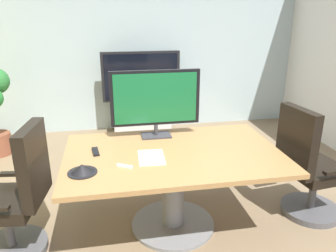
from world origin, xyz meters
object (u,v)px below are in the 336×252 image
(conference_table, at_px, (173,172))
(office_chair_right, at_px, (308,172))
(conference_phone, at_px, (82,169))
(office_chair_left, at_px, (17,203))
(tv_monitor, at_px, (155,100))
(wall_display_unit, at_px, (142,107))
(remote_control, at_px, (96,152))

(conference_table, height_order, office_chair_right, office_chair_right)
(conference_table, bearing_deg, conference_phone, -161.20)
(conference_phone, bearing_deg, conference_table, 18.80)
(office_chair_left, distance_m, office_chair_right, 2.56)
(tv_monitor, bearing_deg, conference_phone, -134.47)
(wall_display_unit, bearing_deg, office_chair_left, -115.94)
(tv_monitor, bearing_deg, office_chair_right, -18.77)
(wall_display_unit, bearing_deg, conference_table, -89.79)
(office_chair_left, height_order, office_chair_right, same)
(wall_display_unit, relative_size, remote_control, 7.71)
(conference_table, height_order, remote_control, remote_control)
(conference_phone, bearing_deg, office_chair_left, 165.69)
(wall_display_unit, bearing_deg, remote_control, -105.17)
(office_chair_left, relative_size, wall_display_unit, 0.83)
(conference_table, distance_m, wall_display_unit, 2.49)
(office_chair_left, height_order, remote_control, office_chair_left)
(tv_monitor, xyz_separation_m, wall_display_unit, (0.08, 2.08, -0.66))
(tv_monitor, relative_size, conference_phone, 3.82)
(conference_phone, bearing_deg, tv_monitor, 45.53)
(office_chair_left, xyz_separation_m, office_chair_right, (2.55, 0.06, 0.00))
(conference_table, relative_size, tv_monitor, 2.18)
(wall_display_unit, distance_m, remote_control, 2.49)
(wall_display_unit, height_order, conference_phone, wall_display_unit)
(office_chair_right, bearing_deg, wall_display_unit, 19.79)
(conference_table, distance_m, tv_monitor, 0.69)
(office_chair_right, xyz_separation_m, tv_monitor, (-1.37, 0.46, 0.64))
(conference_phone, bearing_deg, office_chair_right, 5.67)
(office_chair_left, distance_m, conference_phone, 0.64)
(remote_control, bearing_deg, office_chair_left, -167.33)
(office_chair_left, height_order, tv_monitor, tv_monitor)
(office_chair_right, distance_m, tv_monitor, 1.58)
(office_chair_right, xyz_separation_m, remote_control, (-1.93, 0.16, 0.29))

